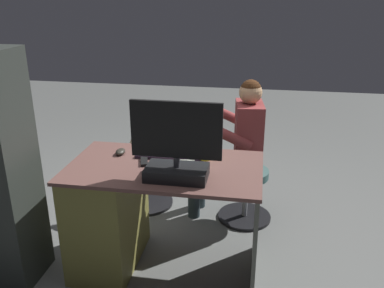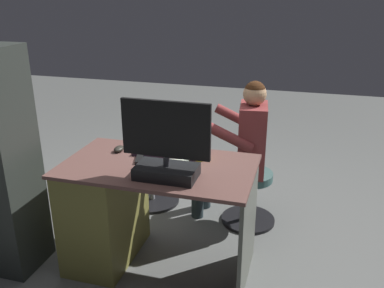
% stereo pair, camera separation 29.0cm
% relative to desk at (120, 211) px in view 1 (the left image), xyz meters
% --- Properties ---
extents(ground_plane, '(10.00, 10.00, 0.00)m').
position_rel_desk_xyz_m(ground_plane, '(-0.31, -0.41, -0.40)').
color(ground_plane, slate).
extents(desk, '(1.20, 0.69, 0.75)m').
position_rel_desk_xyz_m(desk, '(0.00, 0.00, 0.00)').
color(desk, brown).
rests_on(desk, ground_plane).
extents(monitor, '(0.52, 0.21, 0.46)m').
position_rel_desk_xyz_m(monitor, '(-0.42, 0.16, 0.51)').
color(monitor, black).
rests_on(monitor, desk).
extents(keyboard, '(0.42, 0.14, 0.02)m').
position_rel_desk_xyz_m(keyboard, '(-0.30, -0.15, 0.36)').
color(keyboard, black).
rests_on(keyboard, desk).
extents(computer_mouse, '(0.06, 0.10, 0.04)m').
position_rel_desk_xyz_m(computer_mouse, '(0.02, -0.14, 0.37)').
color(computer_mouse, '#2A2721').
rests_on(computer_mouse, desk).
extents(cup, '(0.08, 0.08, 0.11)m').
position_rel_desk_xyz_m(cup, '(-0.54, -0.15, 0.40)').
color(cup, yellow).
rests_on(cup, desk).
extents(tv_remote, '(0.09, 0.16, 0.02)m').
position_rel_desk_xyz_m(tv_remote, '(-0.17, -0.04, 0.36)').
color(tv_remote, black).
rests_on(tv_remote, desk).
extents(notebook_binder, '(0.26, 0.32, 0.02)m').
position_rel_desk_xyz_m(notebook_binder, '(-0.40, 0.09, 0.36)').
color(notebook_binder, beige).
rests_on(notebook_binder, desk).
extents(office_chair_teddy, '(0.48, 0.48, 0.43)m').
position_rel_desk_xyz_m(office_chair_teddy, '(0.07, -0.82, -0.16)').
color(office_chair_teddy, black).
rests_on(office_chair_teddy, ground_plane).
extents(teddy_bear, '(0.24, 0.24, 0.34)m').
position_rel_desk_xyz_m(teddy_bear, '(0.07, -0.83, 0.19)').
color(teddy_bear, '#C8AE88').
rests_on(teddy_bear, office_chair_teddy).
extents(visitor_chair, '(0.43, 0.43, 0.43)m').
position_rel_desk_xyz_m(visitor_chair, '(-0.80, -0.72, -0.15)').
color(visitor_chair, black).
rests_on(visitor_chair, ground_plane).
extents(person, '(0.58, 0.52, 1.16)m').
position_rel_desk_xyz_m(person, '(-0.71, -0.73, 0.26)').
color(person, brown).
rests_on(person, ground_plane).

